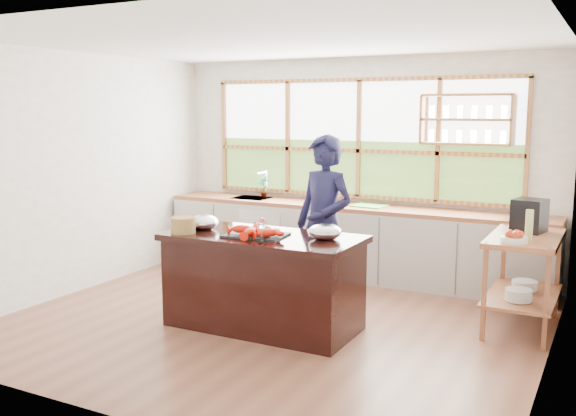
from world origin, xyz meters
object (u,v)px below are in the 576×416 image
Objects in this scene: island at (263,281)px; espresso_machine at (529,216)px; wicker_basket at (183,225)px; cook at (324,225)px.

espresso_machine is (2.19, 1.31, 0.61)m from island.
island is at bearing 20.25° from wicker_basket.
cook is 1.41m from wicker_basket.
cook reaches higher than espresso_machine.
cook is 7.71× the size of wicker_basket.
espresso_machine reaches higher than island.
espresso_machine reaches higher than wicker_basket.
wicker_basket is (-2.91, -1.58, -0.08)m from espresso_machine.
espresso_machine is 3.31m from wicker_basket.
cook is (0.31, 0.70, 0.45)m from island.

